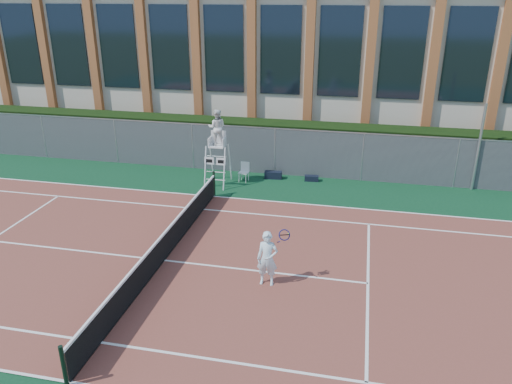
% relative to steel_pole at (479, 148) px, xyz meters
% --- Properties ---
extents(ground, '(120.00, 120.00, 0.00)m').
position_rel_steel_pole_xyz_m(ground, '(-10.76, -8.70, -1.89)').
color(ground, '#233814').
extents(apron, '(36.00, 20.00, 0.01)m').
position_rel_steel_pole_xyz_m(apron, '(-10.76, -7.70, -1.89)').
color(apron, '#0C351C').
rests_on(apron, ground).
extents(tennis_court, '(23.77, 10.97, 0.02)m').
position_rel_steel_pole_xyz_m(tennis_court, '(-10.76, -8.70, -1.87)').
color(tennis_court, brown).
rests_on(tennis_court, apron).
extents(tennis_net, '(0.10, 11.30, 1.10)m').
position_rel_steel_pole_xyz_m(tennis_net, '(-10.76, -8.70, -1.36)').
color(tennis_net, black).
rests_on(tennis_net, ground).
extents(fence, '(40.00, 0.06, 2.20)m').
position_rel_steel_pole_xyz_m(fence, '(-10.76, 0.10, -0.79)').
color(fence, '#595E60').
rests_on(fence, ground).
extents(hedge, '(40.00, 1.40, 2.20)m').
position_rel_steel_pole_xyz_m(hedge, '(-10.76, 1.30, -0.79)').
color(hedge, black).
rests_on(hedge, ground).
extents(building, '(45.00, 10.60, 8.22)m').
position_rel_steel_pole_xyz_m(building, '(-10.76, 9.25, 2.25)').
color(building, beige).
rests_on(building, ground).
extents(steel_pole, '(0.12, 0.12, 3.78)m').
position_rel_steel_pole_xyz_m(steel_pole, '(0.00, 0.00, 0.00)').
color(steel_pole, '#9EA0A5').
rests_on(steel_pole, ground).
extents(umpire_chair, '(0.95, 1.47, 3.41)m').
position_rel_steel_pole_xyz_m(umpire_chair, '(-10.99, -1.65, 0.60)').
color(umpire_chair, white).
rests_on(umpire_chair, ground).
extents(plastic_chair, '(0.46, 0.46, 0.88)m').
position_rel_steel_pole_xyz_m(plastic_chair, '(-9.94, -1.08, -1.37)').
color(plastic_chair, silver).
rests_on(plastic_chair, apron).
extents(sports_bag_near, '(0.81, 0.38, 0.34)m').
position_rel_steel_pole_xyz_m(sports_bag_near, '(-8.71, -0.50, -1.71)').
color(sports_bag_near, black).
rests_on(sports_bag_near, apron).
extents(sports_bag_far, '(0.65, 0.32, 0.25)m').
position_rel_steel_pole_xyz_m(sports_bag_far, '(-6.94, -0.45, -1.76)').
color(sports_bag_far, black).
rests_on(sports_bag_far, apron).
extents(tennis_player, '(0.95, 0.65, 1.69)m').
position_rel_steel_pole_xyz_m(tennis_player, '(-7.27, -9.33, -1.02)').
color(tennis_player, white).
rests_on(tennis_player, tennis_court).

